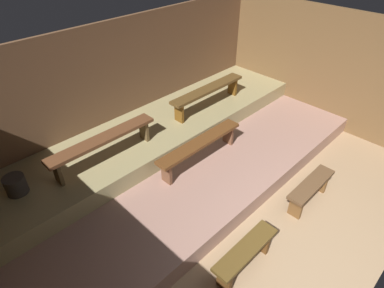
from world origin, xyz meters
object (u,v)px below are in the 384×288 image
object	(u,v)px
bench_lower_center	(200,145)
pail_middle	(16,185)
bench_middle_left	(103,142)
bench_floor_left	(245,253)
bench_floor_right	(311,188)
bench_middle_right	(208,92)

from	to	relation	value
bench_lower_center	pail_middle	size ratio (longest dim) A/B	6.12
bench_lower_center	bench_middle_left	size ratio (longest dim) A/B	0.97
bench_floor_left	bench_floor_right	distance (m)	1.57
bench_floor_left	pail_middle	distance (m)	3.06
bench_middle_right	bench_lower_center	bearing A→B (deg)	-142.48
bench_middle_right	pail_middle	size ratio (longest dim) A/B	6.28
pail_middle	bench_lower_center	bearing A→B (deg)	-22.48
pail_middle	bench_floor_left	bearing A→B (deg)	-59.29
bench_floor_right	pail_middle	size ratio (longest dim) A/B	3.62
bench_floor_right	pail_middle	distance (m)	4.08
bench_floor_right	bench_lower_center	xyz separation A→B (m)	(-0.69, 1.60, 0.31)
bench_middle_right	pail_middle	distance (m)	3.46
bench_floor_right	bench_middle_left	bearing A→B (deg)	128.59
bench_middle_right	pail_middle	bearing A→B (deg)	176.32
bench_floor_left	bench_middle_left	distance (m)	2.48
bench_floor_right	bench_lower_center	distance (m)	1.77
bench_floor_left	bench_middle_right	distance (m)	3.11
bench_middle_left	bench_middle_right	distance (m)	2.24
bench_floor_right	bench_lower_center	world-z (taller)	bench_lower_center
bench_lower_center	bench_middle_right	world-z (taller)	bench_middle_right
bench_floor_right	bench_middle_left	distance (m)	3.11
bench_lower_center	bench_middle_left	world-z (taller)	bench_middle_left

